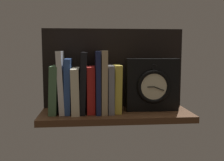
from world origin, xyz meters
TOP-DOWN VIEW (x-y plane):
  - ground_plane at (0.00, 0.00)cm, footprint 61.27×22.26cm
  - back_panel at (0.00, 10.53)cm, footprint 61.27×1.20cm
  - book_green_romantic at (-24.70, 1.46)cm, footprint 3.82×13.65cm
  - book_white_catcher at (-21.86, 1.46)cm, footprint 3.05×13.32cm
  - book_blue_modern at (-19.29, 1.46)cm, footprint 2.83×13.32cm
  - book_cream_twain at (-16.23, 1.46)cm, footprint 3.32×16.94cm
  - book_black_skeptic at (-13.19, 1.46)cm, footprint 3.43×14.02cm
  - book_red_requiem at (-10.10, 1.46)cm, footprint 3.21×12.89cm
  - book_navy_bierce at (-7.29, 1.46)cm, footprint 1.95×15.98cm
  - book_tan_shortstories at (-4.91, 1.46)cm, footprint 2.51×15.66cm
  - book_gray_chess at (-2.27, 1.46)cm, footprint 2.40×14.70cm
  - book_yellow_seinlanguage at (0.60, 1.46)cm, footprint 3.10×12.16cm
  - framed_clock at (15.35, 1.45)cm, footprint 21.70×6.66cm

SIDE VIEW (x-z plane):
  - ground_plane at x=0.00cm, z-range -2.50..0.00cm
  - book_cream_twain at x=-16.23cm, z-range -0.02..17.95cm
  - book_red_requiem at x=-10.10cm, z-range 0.00..18.53cm
  - book_green_romantic at x=-24.70cm, z-range -0.06..18.95cm
  - book_gray_chess at x=-2.27cm, z-range 0.00..19.09cm
  - book_yellow_seinlanguage at x=0.60cm, z-range -0.02..19.14cm
  - framed_clock at x=15.35cm, z-range -0.05..21.65cm
  - book_blue_modern at x=-19.29cm, z-range -0.02..21.80cm
  - book_black_skeptic at x=-13.19cm, z-range -0.04..24.39cm
  - book_navy_bierce at x=-7.29cm, z-range 0.00..24.73cm
  - book_white_catcher at x=-21.86cm, z-range -0.03..24.85cm
  - book_tan_shortstories at x=-4.91cm, z-range -0.01..24.98cm
  - back_panel at x=0.00cm, z-range 0.00..34.38cm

